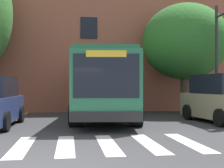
% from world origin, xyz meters
% --- Properties ---
extents(crosswalk, '(9.03, 3.30, 0.01)m').
position_xyz_m(crosswalk, '(-0.17, 2.47, 0.00)').
color(crosswalk, white).
rests_on(crosswalk, ground).
extents(lane_line_yellow_inner, '(0.12, 36.00, 0.01)m').
position_xyz_m(lane_line_yellow_inner, '(-2.19, 16.47, 0.00)').
color(lane_line_yellow_inner, gold).
rests_on(lane_line_yellow_inner, ground).
extents(lane_line_yellow_outer, '(0.12, 36.00, 0.01)m').
position_xyz_m(lane_line_yellow_outer, '(-2.03, 16.47, 0.00)').
color(lane_line_yellow_outer, gold).
rests_on(lane_line_yellow_outer, ground).
extents(city_bus, '(3.86, 11.03, 3.20)m').
position_xyz_m(city_bus, '(2.46, 9.62, 1.78)').
color(city_bus, '#28704C').
rests_on(city_bus, ground).
extents(car_tan_far_lane, '(2.59, 4.88, 2.24)m').
position_xyz_m(car_tan_far_lane, '(7.65, 7.15, 1.06)').
color(car_tan_far_lane, tan).
rests_on(car_tan_far_lane, ground).
extents(street_tree_curbside_large, '(7.16, 7.10, 6.74)m').
position_xyz_m(street_tree_curbside_large, '(7.59, 11.69, 4.41)').
color(street_tree_curbside_large, '#4C3D2D').
rests_on(street_tree_curbside_large, ground).
extents(building_facade, '(35.01, 8.51, 10.37)m').
position_xyz_m(building_facade, '(1.87, 17.98, 5.19)').
color(building_facade, '#9E5642').
rests_on(building_facade, ground).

